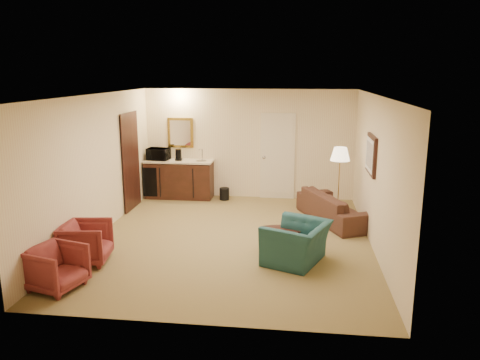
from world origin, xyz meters
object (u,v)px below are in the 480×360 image
object	(u,v)px
wetbar_cabinet	(179,179)
coffee_table	(279,241)
waste_bin	(224,194)
coffee_maker	(178,155)
sofa	(335,203)
teal_armchair	(297,236)
microwave	(158,153)
floor_lamp	(339,183)
rose_chair_near	(86,240)
rose_chair_far	(56,266)

from	to	relation	value
wetbar_cabinet	coffee_table	world-z (taller)	wetbar_cabinet
waste_bin	coffee_maker	world-z (taller)	coffee_maker
coffee_table	coffee_maker	xyz separation A→B (m)	(-2.55, 3.26, 0.85)
wetbar_cabinet	waste_bin	distance (m)	1.16
sofa	teal_armchair	distance (m)	2.35
wetbar_cabinet	microwave	bearing A→B (deg)	179.48
wetbar_cabinet	floor_lamp	size ratio (longest dim) A/B	1.09
wetbar_cabinet	rose_chair_near	bearing A→B (deg)	-97.03
waste_bin	coffee_maker	bearing A→B (deg)	177.10
sofa	coffee_table	world-z (taller)	sofa
sofa	rose_chair_near	size ratio (longest dim) A/B	2.74
teal_armchair	coffee_table	xyz separation A→B (m)	(-0.29, 0.36, -0.23)
floor_lamp	coffee_maker	bearing A→B (deg)	162.46
rose_chair_near	coffee_maker	xyz separation A→B (m)	(0.50, 4.04, 0.69)
rose_chair_far	microwave	bearing A→B (deg)	15.66
waste_bin	microwave	distance (m)	1.87
rose_chair_near	microwave	distance (m)	4.12
coffee_maker	microwave	bearing A→B (deg)	-178.68
floor_lamp	wetbar_cabinet	bearing A→B (deg)	162.27
rose_chair_near	coffee_maker	bearing A→B (deg)	-15.22
sofa	rose_chair_far	distance (m)	5.45
sofa	microwave	distance (m)	4.40
rose_chair_far	coffee_table	size ratio (longest dim) A/B	0.96
floor_lamp	microwave	xyz separation A→B (m)	(-4.18, 1.18, 0.34)
wetbar_cabinet	waste_bin	xyz separation A→B (m)	(1.11, -0.07, -0.32)
teal_armchair	waste_bin	world-z (taller)	teal_armchair
waste_bin	microwave	bearing A→B (deg)	177.35
rose_chair_far	wetbar_cabinet	bearing A→B (deg)	9.96
wetbar_cabinet	coffee_table	bearing A→B (deg)	-52.15
wetbar_cabinet	teal_armchair	bearing A→B (deg)	-52.08
wetbar_cabinet	waste_bin	world-z (taller)	wetbar_cabinet
floor_lamp	waste_bin	distance (m)	2.86
coffee_table	waste_bin	distance (m)	3.52
microwave	coffee_maker	world-z (taller)	microwave
floor_lamp	waste_bin	bearing A→B (deg)	156.70
teal_armchair	rose_chair_far	size ratio (longest dim) A/B	1.46
rose_chair_far	coffee_maker	world-z (taller)	coffee_maker
sofa	rose_chair_near	xyz separation A→B (m)	(-4.10, -2.64, -0.03)
teal_armchair	rose_chair_near	size ratio (longest dim) A/B	1.37
rose_chair_far	coffee_table	distance (m)	3.51
rose_chair_far	coffee_maker	xyz separation A→B (m)	(0.50, 5.00, 0.71)
sofa	floor_lamp	xyz separation A→B (m)	(0.08, 0.24, 0.36)
microwave	coffee_maker	size ratio (longest dim) A/B	1.90
sofa	teal_armchair	size ratio (longest dim) A/B	2.00
microwave	rose_chair_near	bearing A→B (deg)	-82.69
sofa	waste_bin	world-z (taller)	sofa
floor_lamp	coffee_maker	xyz separation A→B (m)	(-3.68, 1.16, 0.30)
coffee_table	waste_bin	world-z (taller)	coffee_table
sofa	wetbar_cabinet	bearing A→B (deg)	43.57
teal_armchair	rose_chair_far	bearing A→B (deg)	-44.94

